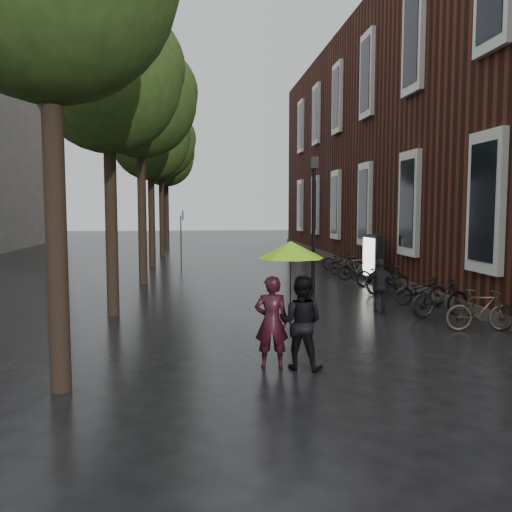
{
  "coord_description": "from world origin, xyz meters",
  "views": [
    {
      "loc": [
        -1.84,
        -7.56,
        2.88
      ],
      "look_at": [
        -0.35,
        6.32,
        1.62
      ],
      "focal_mm": 38.0,
      "sensor_mm": 36.0,
      "label": 1
    }
  ],
  "objects": [
    {
      "name": "person_black",
      "position": [
        -0.04,
        1.77,
        0.84
      ],
      "size": [
        1.0,
        0.9,
        1.67
      ],
      "primitive_type": "imported",
      "rotation": [
        0.0,
        0.0,
        2.74
      ],
      "color": "black",
      "rests_on": "ground"
    },
    {
      "name": "parked_bicycles",
      "position": [
        4.57,
        10.45,
        0.47
      ],
      "size": [
        2.0,
        13.31,
        1.04
      ],
      "color": "black",
      "rests_on": "ground"
    },
    {
      "name": "person_burgundy",
      "position": [
        -0.55,
        1.88,
        0.84
      ],
      "size": [
        0.65,
        0.46,
        1.67
      ],
      "primitive_type": "imported",
      "rotation": [
        0.0,
        0.0,
        3.04
      ],
      "color": "black",
      "rests_on": "ground"
    },
    {
      "name": "street_trees",
      "position": [
        -3.99,
        15.91,
        6.34
      ],
      "size": [
        4.33,
        34.03,
        8.91
      ],
      "color": "black",
      "rests_on": "ground"
    },
    {
      "name": "pedestrian_walking",
      "position": [
        3.05,
        6.45,
        0.75
      ],
      "size": [
        0.95,
        0.65,
        1.5
      ],
      "primitive_type": "imported",
      "rotation": [
        0.0,
        0.0,
        2.78
      ],
      "color": "black",
      "rests_on": "ground"
    },
    {
      "name": "ground",
      "position": [
        0.0,
        0.0,
        0.0
      ],
      "size": [
        120.0,
        120.0,
        0.0
      ],
      "primitive_type": "plane",
      "color": "black"
    },
    {
      "name": "ad_lightbox",
      "position": [
        4.85,
        12.69,
        0.91
      ],
      "size": [
        0.28,
        1.2,
        1.81
      ],
      "rotation": [
        0.0,
        0.0,
        0.11
      ],
      "color": "black",
      "rests_on": "ground"
    },
    {
      "name": "lime_umbrella",
      "position": [
        -0.21,
        1.89,
        2.13
      ],
      "size": [
        1.2,
        1.2,
        1.76
      ],
      "rotation": [
        0.0,
        0.0,
        -0.42
      ],
      "color": "black",
      "rests_on": "ground"
    },
    {
      "name": "lamp_post",
      "position": [
        1.89,
        9.67,
        2.72
      ],
      "size": [
        0.23,
        0.23,
        4.48
      ],
      "rotation": [
        0.0,
        0.0,
        0.02
      ],
      "color": "black",
      "rests_on": "ground"
    },
    {
      "name": "cycle_sign",
      "position": [
        -2.6,
        18.6,
        1.81
      ],
      "size": [
        0.14,
        0.5,
        2.73
      ],
      "rotation": [
        0.0,
        0.0,
        0.11
      ],
      "color": "#262628",
      "rests_on": "ground"
    },
    {
      "name": "brick_building",
      "position": [
        10.47,
        19.46,
        5.99
      ],
      "size": [
        10.2,
        33.2,
        12.0
      ],
      "color": "#38160F",
      "rests_on": "ground"
    }
  ]
}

